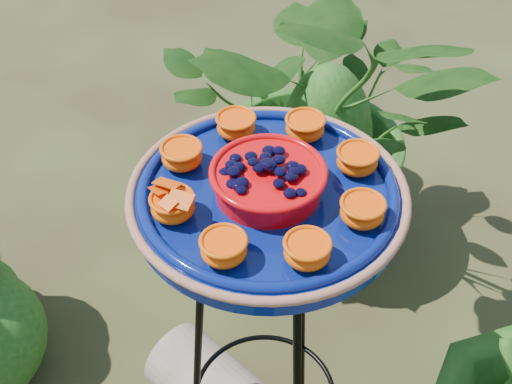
# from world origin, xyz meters

# --- Properties ---
(tripod_stand) EXTENTS (0.42, 0.42, 0.87)m
(tripod_stand) POSITION_xyz_m (0.09, 0.13, 0.53)
(tripod_stand) COLOR black
(tripod_stand) RESTS_ON ground
(feeder_dish) EXTENTS (0.58, 0.58, 0.10)m
(feeder_dish) POSITION_xyz_m (0.09, 0.13, 0.91)
(feeder_dish) COLOR #08165D
(feeder_dish) RESTS_ON tripod_stand
(shrub_back_left) EXTENTS (1.12, 1.11, 0.94)m
(shrub_back_left) POSITION_xyz_m (-0.49, 0.70, 0.47)
(shrub_back_left) COLOR #134412
(shrub_back_left) RESTS_ON ground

